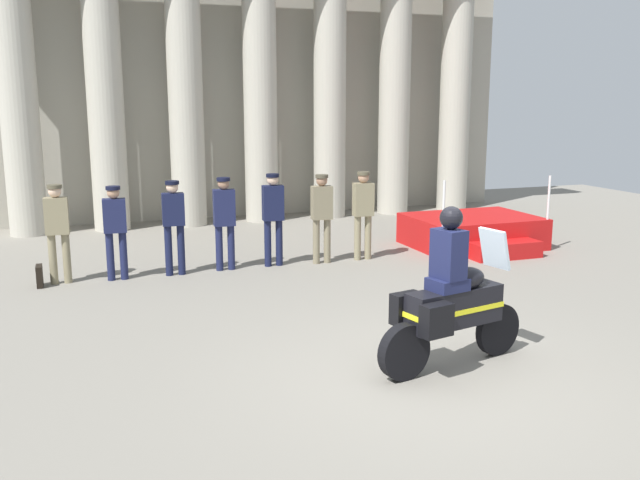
# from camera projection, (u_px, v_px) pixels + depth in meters

# --- Properties ---
(ground_plane) EXTENTS (28.00, 28.00, 0.00)m
(ground_plane) POSITION_uv_depth(u_px,v_px,m) (432.00, 375.00, 7.86)
(ground_plane) COLOR gray
(colonnade_backdrop) EXTENTS (14.46, 1.68, 6.68)m
(colonnade_backdrop) POSITION_uv_depth(u_px,v_px,m) (255.00, 82.00, 17.65)
(colonnade_backdrop) COLOR #A49F91
(colonnade_backdrop) RESTS_ON ground_plane
(reviewing_stand) EXTENTS (2.60, 2.43, 1.55)m
(reviewing_stand) POSITION_uv_depth(u_px,v_px,m) (474.00, 232.00, 14.65)
(reviewing_stand) COLOR #B71414
(reviewing_stand) RESTS_ON ground_plane
(officer_in_row_0) EXTENTS (0.39, 0.25, 1.68)m
(officer_in_row_0) POSITION_uv_depth(u_px,v_px,m) (57.00, 226.00, 11.59)
(officer_in_row_0) COLOR #847A5B
(officer_in_row_0) RESTS_ON ground_plane
(officer_in_row_1) EXTENTS (0.39, 0.25, 1.63)m
(officer_in_row_1) POSITION_uv_depth(u_px,v_px,m) (115.00, 225.00, 11.84)
(officer_in_row_1) COLOR #191E42
(officer_in_row_1) RESTS_ON ground_plane
(officer_in_row_2) EXTENTS (0.39, 0.25, 1.68)m
(officer_in_row_2) POSITION_uv_depth(u_px,v_px,m) (174.00, 220.00, 12.16)
(officer_in_row_2) COLOR #141938
(officer_in_row_2) RESTS_ON ground_plane
(officer_in_row_3) EXTENTS (0.39, 0.25, 1.69)m
(officer_in_row_3) POSITION_uv_depth(u_px,v_px,m) (224.00, 216.00, 12.52)
(officer_in_row_3) COLOR #191E42
(officer_in_row_3) RESTS_ON ground_plane
(officer_in_row_4) EXTENTS (0.39, 0.25, 1.73)m
(officer_in_row_4) POSITION_uv_depth(u_px,v_px,m) (273.00, 212.00, 12.83)
(officer_in_row_4) COLOR #141938
(officer_in_row_4) RESTS_ON ground_plane
(officer_in_row_5) EXTENTS (0.39, 0.25, 1.69)m
(officer_in_row_5) POSITION_uv_depth(u_px,v_px,m) (322.00, 211.00, 13.05)
(officer_in_row_5) COLOR #7A7056
(officer_in_row_5) RESTS_ON ground_plane
(officer_in_row_6) EXTENTS (0.39, 0.25, 1.71)m
(officer_in_row_6) POSITION_uv_depth(u_px,v_px,m) (363.00, 208.00, 13.35)
(officer_in_row_6) COLOR #847A5B
(officer_in_row_6) RESTS_ON ground_plane
(motorcycle_with_rider) EXTENTS (2.07, 0.82, 1.90)m
(motorcycle_with_rider) POSITION_uv_depth(u_px,v_px,m) (450.00, 302.00, 7.93)
(motorcycle_with_rider) COLOR black
(motorcycle_with_rider) RESTS_ON ground_plane
(briefcase_on_ground) EXTENTS (0.10, 0.32, 0.36)m
(briefcase_on_ground) POSITION_uv_depth(u_px,v_px,m) (40.00, 276.00, 11.54)
(briefcase_on_ground) COLOR black
(briefcase_on_ground) RESTS_ON ground_plane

